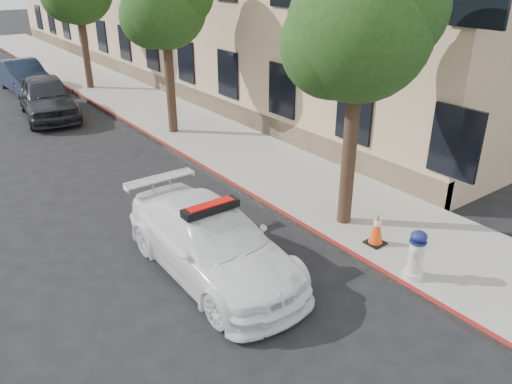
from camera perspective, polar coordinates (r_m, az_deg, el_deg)
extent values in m
plane|color=black|center=(11.22, -8.04, -4.21)|extent=(120.00, 120.00, 0.00)
cube|color=gray|center=(21.10, -12.84, 9.67)|extent=(3.20, 50.00, 0.15)
cube|color=maroon|center=(20.55, -16.77, 8.83)|extent=(0.12, 50.00, 0.15)
cylinder|color=black|center=(10.65, 10.62, 4.62)|extent=(0.30, 0.30, 3.30)
sphere|color=#183C13|center=(10.08, 11.76, 17.78)|extent=(2.80, 2.80, 2.80)
sphere|color=#183C13|center=(10.15, 14.91, 19.81)|extent=(2.24, 2.24, 2.24)
sphere|color=#183C13|center=(10.07, 8.90, 16.26)|extent=(2.10, 2.10, 2.10)
cylinder|color=black|center=(16.89, -9.77, 12.04)|extent=(0.30, 0.30, 3.19)
sphere|color=#183C13|center=(16.54, -10.41, 20.14)|extent=(2.60, 2.60, 2.60)
sphere|color=#183C13|center=(16.68, -11.95, 19.02)|extent=(1.95, 1.95, 1.95)
cylinder|color=black|center=(24.17, -18.93, 15.21)|extent=(0.30, 0.30, 3.41)
imported|color=white|center=(9.39, -5.05, -5.72)|extent=(1.86, 4.50, 1.30)
cube|color=black|center=(9.05, -5.22, -1.84)|extent=(1.10, 0.29, 0.14)
cube|color=#A50A07|center=(9.02, -5.23, -1.50)|extent=(0.90, 0.23, 0.06)
imported|color=black|center=(20.57, -22.78, 9.98)|extent=(2.41, 4.72, 1.54)
imported|color=#151E35|center=(25.33, -25.03, 11.93)|extent=(1.65, 4.23, 1.37)
cylinder|color=silver|center=(9.69, 17.50, -8.93)|extent=(0.37, 0.37, 0.11)
cylinder|color=silver|center=(9.50, 17.79, -7.06)|extent=(0.28, 0.28, 0.63)
ellipsoid|color=navy|center=(9.29, 18.13, -4.86)|extent=(0.30, 0.30, 0.21)
cylinder|color=silver|center=(9.43, 17.91, -6.32)|extent=(0.40, 0.17, 0.11)
cylinder|color=silver|center=(9.43, 17.91, -6.32)|extent=(0.14, 0.22, 0.11)
cube|color=black|center=(10.57, 13.46, -5.66)|extent=(0.38, 0.38, 0.03)
cone|color=#F1470C|center=(10.39, 13.65, -3.98)|extent=(0.29, 0.29, 0.68)
cylinder|color=white|center=(10.34, 13.72, -3.43)|extent=(0.15, 0.15, 0.10)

